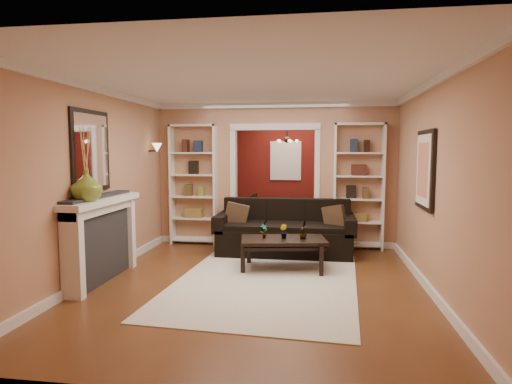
% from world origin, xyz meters
% --- Properties ---
extents(floor, '(8.00, 8.00, 0.00)m').
position_xyz_m(floor, '(0.00, 0.00, 0.00)').
color(floor, brown).
rests_on(floor, ground).
extents(ceiling, '(8.00, 8.00, 0.00)m').
position_xyz_m(ceiling, '(0.00, 0.00, 2.70)').
color(ceiling, white).
rests_on(ceiling, ground).
extents(wall_back, '(8.00, 0.00, 8.00)m').
position_xyz_m(wall_back, '(0.00, 4.00, 1.35)').
color(wall_back, tan).
rests_on(wall_back, ground).
extents(wall_front, '(8.00, 0.00, 8.00)m').
position_xyz_m(wall_front, '(0.00, -4.00, 1.35)').
color(wall_front, tan).
rests_on(wall_front, ground).
extents(wall_left, '(0.00, 8.00, 8.00)m').
position_xyz_m(wall_left, '(-2.25, 0.00, 1.35)').
color(wall_left, tan).
rests_on(wall_left, ground).
extents(wall_right, '(0.00, 8.00, 8.00)m').
position_xyz_m(wall_right, '(2.25, 0.00, 1.35)').
color(wall_right, tan).
rests_on(wall_right, ground).
extents(partition_wall, '(4.50, 0.15, 2.70)m').
position_xyz_m(partition_wall, '(0.00, 1.20, 1.35)').
color(partition_wall, tan).
rests_on(partition_wall, floor).
extents(red_back_panel, '(4.44, 0.04, 2.64)m').
position_xyz_m(red_back_panel, '(0.00, 3.97, 1.32)').
color(red_back_panel, maroon).
rests_on(red_back_panel, floor).
extents(dining_window, '(0.78, 0.03, 0.98)m').
position_xyz_m(dining_window, '(0.00, 3.93, 1.55)').
color(dining_window, '#8CA5CC').
rests_on(dining_window, wall_back).
extents(area_rug, '(2.65, 3.56, 0.01)m').
position_xyz_m(area_rug, '(0.12, -1.24, 0.01)').
color(area_rug, beige).
rests_on(area_rug, floor).
extents(sofa, '(2.40, 1.03, 0.94)m').
position_xyz_m(sofa, '(0.25, 0.45, 0.47)').
color(sofa, black).
rests_on(sofa, floor).
extents(pillow_left, '(0.40, 0.13, 0.39)m').
position_xyz_m(pillow_left, '(-0.60, 0.43, 0.65)').
color(pillow_left, '#523B23').
rests_on(pillow_left, sofa).
extents(pillow_right, '(0.39, 0.28, 0.38)m').
position_xyz_m(pillow_right, '(1.10, 0.43, 0.65)').
color(pillow_right, '#523B23').
rests_on(pillow_right, sofa).
extents(coffee_table, '(1.36, 0.89, 0.48)m').
position_xyz_m(coffee_table, '(0.31, -0.56, 0.24)').
color(coffee_table, black).
rests_on(coffee_table, floor).
extents(plant_left, '(0.13, 0.13, 0.21)m').
position_xyz_m(plant_left, '(0.02, -0.56, 0.59)').
color(plant_left, '#336626').
rests_on(plant_left, coffee_table).
extents(plant_center, '(0.15, 0.15, 0.22)m').
position_xyz_m(plant_center, '(0.31, -0.56, 0.59)').
color(plant_center, '#336626').
rests_on(plant_center, coffee_table).
extents(plant_right, '(0.11, 0.11, 0.20)m').
position_xyz_m(plant_right, '(0.61, -0.56, 0.58)').
color(plant_right, '#336626').
rests_on(plant_right, coffee_table).
extents(bookshelf_left, '(0.90, 0.30, 2.30)m').
position_xyz_m(bookshelf_left, '(-1.55, 1.03, 1.15)').
color(bookshelf_left, white).
rests_on(bookshelf_left, floor).
extents(bookshelf_right, '(0.90, 0.30, 2.30)m').
position_xyz_m(bookshelf_right, '(1.55, 1.03, 1.15)').
color(bookshelf_right, white).
rests_on(bookshelf_right, floor).
extents(fireplace, '(0.32, 1.70, 1.16)m').
position_xyz_m(fireplace, '(-2.09, -1.50, 0.58)').
color(fireplace, white).
rests_on(fireplace, floor).
extents(vase, '(0.43, 0.43, 0.40)m').
position_xyz_m(vase, '(-2.09, -1.88, 1.36)').
color(vase, olive).
rests_on(vase, fireplace).
extents(mirror, '(0.03, 0.95, 1.10)m').
position_xyz_m(mirror, '(-2.23, -1.50, 1.80)').
color(mirror, silver).
rests_on(mirror, wall_left).
extents(wall_sconce, '(0.18, 0.18, 0.22)m').
position_xyz_m(wall_sconce, '(-2.15, 0.55, 1.83)').
color(wall_sconce, '#FFE0A5').
rests_on(wall_sconce, wall_left).
extents(framed_art, '(0.04, 0.85, 1.05)m').
position_xyz_m(framed_art, '(2.21, -1.00, 1.55)').
color(framed_art, black).
rests_on(framed_art, wall_right).
extents(dining_table, '(1.46, 0.81, 0.51)m').
position_xyz_m(dining_table, '(0.12, 2.78, 0.26)').
color(dining_table, black).
rests_on(dining_table, floor).
extents(dining_chair_nw, '(0.51, 0.51, 0.83)m').
position_xyz_m(dining_chair_nw, '(-0.43, 2.48, 0.41)').
color(dining_chair_nw, black).
rests_on(dining_chair_nw, floor).
extents(dining_chair_ne, '(0.45, 0.45, 0.81)m').
position_xyz_m(dining_chair_ne, '(0.67, 2.48, 0.40)').
color(dining_chair_ne, black).
rests_on(dining_chair_ne, floor).
extents(dining_chair_sw, '(0.52, 0.52, 0.81)m').
position_xyz_m(dining_chair_sw, '(-0.43, 3.08, 0.41)').
color(dining_chair_sw, black).
rests_on(dining_chair_sw, floor).
extents(dining_chair_se, '(0.55, 0.55, 0.95)m').
position_xyz_m(dining_chair_se, '(0.67, 3.08, 0.47)').
color(dining_chair_se, black).
rests_on(dining_chair_se, floor).
extents(chandelier, '(0.50, 0.50, 0.30)m').
position_xyz_m(chandelier, '(0.00, 2.70, 2.02)').
color(chandelier, black).
rests_on(chandelier, ceiling).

